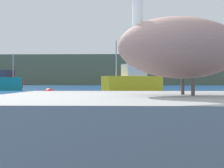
{
  "coord_description": "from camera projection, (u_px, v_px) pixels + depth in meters",
  "views": [
    {
      "loc": [
        0.69,
        -2.19,
        0.97
      ],
      "look_at": [
        0.15,
        17.37,
        0.78
      ],
      "focal_mm": 45.93,
      "sensor_mm": 36.0,
      "label": 1
    }
  ],
  "objects": [
    {
      "name": "pelican",
      "position": [
        181.0,
        47.0,
        2.43
      ],
      "size": [
        1.41,
        0.79,
        0.95
      ],
      "rotation": [
        0.0,
        0.0,
        -2.94
      ],
      "color": "gray",
      "rests_on": "pier_dock"
    },
    {
      "name": "fishing_boat_red",
      "position": [
        6.0,
        81.0,
        43.98
      ],
      "size": [
        5.71,
        3.93,
        5.18
      ],
      "rotation": [
        0.0,
        0.0,
        -0.44
      ],
      "color": "red",
      "rests_on": "ground"
    },
    {
      "name": "hillside_backdrop",
      "position": [
        117.0,
        70.0,
        81.72
      ],
      "size": [
        140.0,
        10.88,
        8.21
      ],
      "primitive_type": "cube",
      "color": "#5B664C",
      "rests_on": "ground"
    },
    {
      "name": "fishing_boat_yellow",
      "position": [
        133.0,
        81.0,
        29.13
      ],
      "size": [
        6.35,
        4.42,
        4.98
      ],
      "rotation": [
        0.0,
        0.0,
        3.6
      ],
      "color": "yellow",
      "rests_on": "ground"
    },
    {
      "name": "mooring_buoy",
      "position": [
        49.0,
        94.0,
        14.42
      ],
      "size": [
        0.6,
        0.6,
        0.6
      ],
      "primitive_type": "sphere",
      "color": "red",
      "rests_on": "ground"
    },
    {
      "name": "pier_dock",
      "position": [
        181.0,
        145.0,
        2.44
      ],
      "size": [
        3.18,
        2.13,
        0.85
      ],
      "primitive_type": "cube",
      "color": "gray",
      "rests_on": "ground"
    }
  ]
}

